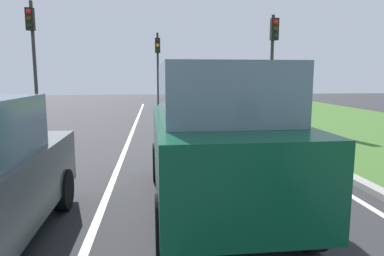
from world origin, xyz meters
name	(u,v)px	position (x,y,z in m)	size (l,w,h in m)	color
ground_plane	(150,146)	(0.00, 14.00, 0.00)	(60.00, 60.00, 0.00)	#2D2D30
lane_line_center	(127,146)	(-0.70, 14.00, 0.00)	(0.12, 32.00, 0.01)	silver
lane_line_right_edge	(265,143)	(3.60, 14.00, 0.00)	(0.12, 32.00, 0.01)	silver
curb_right	(280,141)	(4.10, 14.00, 0.06)	(0.24, 48.00, 0.12)	#9E9B93
car_suv_ahead	(216,136)	(1.12, 8.80, 1.17)	(2.02, 4.53, 2.28)	#0C472D
traffic_light_near_right	(273,50)	(5.22, 18.21, 3.20)	(0.32, 0.50, 4.66)	#2D2D2D
traffic_light_overhead_left	(32,43)	(-4.85, 18.94, 3.46)	(0.32, 0.50, 5.17)	#2D2D2D
traffic_light_far_median	(158,59)	(0.40, 25.72, 3.17)	(0.32, 0.50, 4.76)	#2D2D2D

